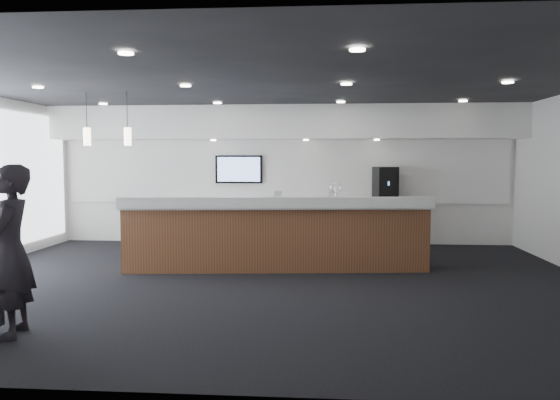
{
  "coord_description": "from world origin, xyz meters",
  "views": [
    {
      "loc": [
        0.85,
        -8.14,
        1.86
      ],
      "look_at": [
        0.12,
        1.3,
        1.16
      ],
      "focal_mm": 35.0,
      "sensor_mm": 36.0,
      "label": 1
    }
  ],
  "objects": [
    {
      "name": "ground",
      "position": [
        0.0,
        0.0,
        0.0
      ],
      "size": [
        10.0,
        10.0,
        0.0
      ],
      "primitive_type": "plane",
      "color": "black",
      "rests_on": "ground"
    },
    {
      "name": "ceiling",
      "position": [
        0.0,
        0.0,
        3.0
      ],
      "size": [
        10.0,
        8.0,
        0.02
      ],
      "primitive_type": "cube",
      "color": "black",
      "rests_on": "back_wall"
    },
    {
      "name": "back_wall",
      "position": [
        0.0,
        4.0,
        1.5
      ],
      "size": [
        10.0,
        0.02,
        3.0
      ],
      "primitive_type": "cube",
      "color": "white",
      "rests_on": "ground"
    },
    {
      "name": "soffit_bulkhead",
      "position": [
        0.0,
        3.55,
        2.65
      ],
      "size": [
        10.0,
        0.9,
        0.7
      ],
      "primitive_type": "cube",
      "color": "white",
      "rests_on": "back_wall"
    },
    {
      "name": "alcove_panel",
      "position": [
        0.0,
        3.97,
        1.6
      ],
      "size": [
        9.8,
        0.06,
        1.4
      ],
      "primitive_type": "cube",
      "color": "white",
      "rests_on": "back_wall"
    },
    {
      "name": "back_credenza",
      "position": [
        -0.0,
        3.64,
        0.48
      ],
      "size": [
        5.06,
        0.66,
        0.95
      ],
      "color": "gray",
      "rests_on": "ground"
    },
    {
      "name": "wall_tv",
      "position": [
        -1.0,
        3.91,
        1.65
      ],
      "size": [
        1.05,
        0.08,
        0.62
      ],
      "color": "black",
      "rests_on": "back_wall"
    },
    {
      "name": "pendant_left",
      "position": [
        -2.4,
        0.8,
        2.25
      ],
      "size": [
        0.12,
        0.12,
        0.3
      ],
      "primitive_type": "cylinder",
      "color": "#FFEBC6",
      "rests_on": "ceiling"
    },
    {
      "name": "pendant_right",
      "position": [
        -3.1,
        0.8,
        2.25
      ],
      "size": [
        0.12,
        0.12,
        0.3
      ],
      "primitive_type": "cylinder",
      "color": "#FFEBC6",
      "rests_on": "ceiling"
    },
    {
      "name": "ceiling_can_lights",
      "position": [
        0.0,
        0.0,
        2.97
      ],
      "size": [
        7.0,
        5.0,
        0.02
      ],
      "primitive_type": null,
      "color": "white",
      "rests_on": "ceiling"
    },
    {
      "name": "service_counter",
      "position": [
        0.08,
        1.0,
        0.58
      ],
      "size": [
        5.2,
        1.37,
        1.49
      ],
      "rotation": [
        0.0,
        0.0,
        0.1
      ],
      "color": "brown",
      "rests_on": "ground"
    },
    {
      "name": "coffee_machine",
      "position": [
        2.2,
        3.67,
        1.33
      ],
      "size": [
        0.53,
        0.61,
        0.76
      ],
      "rotation": [
        0.0,
        0.0,
        0.22
      ],
      "color": "black",
      "rests_on": "back_credenza"
    },
    {
      "name": "info_sign_left",
      "position": [
        -0.1,
        3.53,
        1.07
      ],
      "size": [
        0.18,
        0.08,
        0.25
      ],
      "primitive_type": "cube",
      "rotation": [
        0.0,
        0.0,
        0.33
      ],
      "color": "white",
      "rests_on": "back_credenza"
    },
    {
      "name": "info_sign_right",
      "position": [
        1.08,
        3.5,
        1.07
      ],
      "size": [
        0.18,
        0.05,
        0.24
      ],
      "primitive_type": "cube",
      "rotation": [
        0.0,
        0.0,
        0.18
      ],
      "color": "white",
      "rests_on": "back_credenza"
    },
    {
      "name": "lounge_guest",
      "position": [
        -2.4,
        -2.72,
        0.91
      ],
      "size": [
        0.58,
        0.75,
        1.81
      ],
      "primitive_type": "imported",
      "rotation": [
        0.0,
        0.0,
        -1.34
      ],
      "color": "black",
      "rests_on": "ground"
    },
    {
      "name": "cup_0",
      "position": [
        1.9,
        3.56,
        0.99
      ],
      "size": [
        0.09,
        0.09,
        0.09
      ],
      "primitive_type": "imported",
      "color": "white",
      "rests_on": "back_credenza"
    },
    {
      "name": "cup_1",
      "position": [
        1.76,
        3.56,
        0.99
      ],
      "size": [
        0.13,
        0.13,
        0.09
      ],
      "primitive_type": "imported",
      "rotation": [
        0.0,
        0.0,
        0.65
      ],
      "color": "white",
      "rests_on": "back_credenza"
    },
    {
      "name": "cup_2",
      "position": [
        1.62,
        3.56,
        0.99
      ],
      "size": [
        0.12,
        0.12,
        0.09
      ],
      "primitive_type": "imported",
      "rotation": [
        0.0,
        0.0,
        1.29
      ],
      "color": "white",
      "rests_on": "back_credenza"
    },
    {
      "name": "cup_3",
      "position": [
        1.48,
        3.56,
        0.99
      ],
      "size": [
        0.12,
        0.12,
        0.09
      ],
      "primitive_type": "imported",
      "rotation": [
        0.0,
        0.0,
        1.94
      ],
      "color": "white",
      "rests_on": "back_credenza"
    },
    {
      "name": "cup_4",
      "position": [
        1.34,
        3.56,
        0.99
      ],
      "size": [
        0.13,
        0.13,
        0.09
      ],
      "primitive_type": "imported",
      "rotation": [
        0.0,
        0.0,
        2.58
      ],
      "color": "white",
      "rests_on": "back_credenza"
    },
    {
      "name": "cup_5",
      "position": [
        1.2,
        3.56,
        0.99
      ],
      "size": [
        0.1,
        0.1,
        0.09
      ],
      "primitive_type": "imported",
      "rotation": [
        0.0,
        0.0,
        3.23
      ],
      "color": "white",
      "rests_on": "back_credenza"
    },
    {
      "name": "cup_6",
      "position": [
        1.06,
        3.56,
        0.99
      ],
      "size": [
        0.13,
        0.13,
        0.09
      ],
      "primitive_type": "imported",
      "rotation": [
        0.0,
        0.0,
        3.87
      ],
      "color": "white",
      "rests_on": "back_credenza"
    },
    {
      "name": "cup_7",
      "position": [
        0.92,
        3.56,
        0.99
      ],
      "size": [
        0.11,
        0.11,
        0.09
      ],
      "primitive_type": "imported",
      "rotation": [
        0.0,
        0.0,
        4.52
      ],
      "color": "white",
      "rests_on": "back_credenza"
    }
  ]
}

